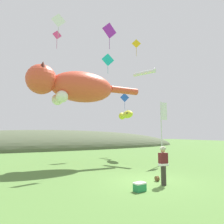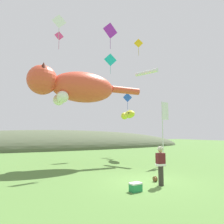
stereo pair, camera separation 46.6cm
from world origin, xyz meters
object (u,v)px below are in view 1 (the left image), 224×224
at_px(kite_spool, 157,179).
at_px(kite_tube_streamer, 145,73).
at_px(festival_attendant, 163,164).
at_px(kite_diamond_blue, 125,98).
at_px(festival_banner_pole, 163,123).
at_px(kite_giant_cat, 74,86).
at_px(kite_diamond_white, 59,21).
at_px(kite_fish_windsock, 126,115).
at_px(kite_diamond_pink, 57,35).
at_px(kite_diamond_teal, 108,60).
at_px(picnic_cooler, 140,187).
at_px(kite_diamond_gold, 136,44).
at_px(kite_diamond_violet, 109,31).

relative_size(kite_spool, kite_tube_streamer, 0.11).
bearing_deg(kite_spool, kite_tube_streamer, 56.18).
distance_m(festival_attendant, kite_diamond_blue, 15.19).
relative_size(festival_banner_pole, kite_giant_cat, 0.53).
distance_m(kite_tube_streamer, kite_diamond_white, 9.41).
height_order(kite_fish_windsock, kite_diamond_pink, kite_diamond_pink).
xyz_separation_m(kite_diamond_teal, kite_diamond_white, (-6.96, -5.84, -0.20)).
height_order(festival_banner_pole, kite_giant_cat, kite_giant_cat).
bearing_deg(kite_tube_streamer, festival_banner_pole, -106.07).
bearing_deg(festival_banner_pole, kite_tube_streamer, 73.93).
bearing_deg(picnic_cooler, kite_diamond_blue, 61.05).
relative_size(picnic_cooler, kite_tube_streamer, 0.22).
bearing_deg(kite_diamond_teal, kite_giant_cat, -136.38).
distance_m(kite_diamond_teal, kite_diamond_white, 9.09).
bearing_deg(picnic_cooler, kite_diamond_gold, 55.48).
bearing_deg(kite_diamond_white, kite_giant_cat, 22.70).
height_order(festival_attendant, kite_giant_cat, kite_giant_cat).
distance_m(kite_diamond_gold, kite_diamond_white, 9.37).
height_order(kite_diamond_gold, kite_diamond_blue, kite_diamond_gold).
bearing_deg(picnic_cooler, festival_banner_pole, 40.88).
xyz_separation_m(kite_diamond_blue, kite_diamond_pink, (-8.60, -1.97, 4.94)).
height_order(kite_spool, kite_diamond_pink, kite_diamond_pink).
bearing_deg(festival_attendant, kite_giant_cat, 106.57).
height_order(kite_fish_windsock, kite_diamond_white, kite_diamond_white).
bearing_deg(kite_diamond_white, festival_attendant, -61.50).
bearing_deg(kite_tube_streamer, picnic_cooler, -128.54).
xyz_separation_m(festival_attendant, kite_tube_streamer, (5.34, 8.39, 7.53)).
relative_size(kite_fish_windsock, kite_diamond_blue, 1.45).
distance_m(festival_attendant, kite_diamond_teal, 16.36).
height_order(kite_tube_streamer, kite_diamond_white, kite_diamond_white).
xyz_separation_m(festival_banner_pole, kite_diamond_violet, (-3.74, 1.98, 7.74)).
bearing_deg(picnic_cooler, kite_diamond_teal, 69.24).
distance_m(picnic_cooler, kite_fish_windsock, 11.96).
distance_m(festival_banner_pole, kite_diamond_gold, 9.99).
xyz_separation_m(kite_fish_windsock, kite_diamond_blue, (1.84, 3.35, 2.42)).
relative_size(festival_attendant, festival_banner_pole, 0.36).
relative_size(festival_banner_pole, kite_diamond_blue, 2.44).
relative_size(festival_attendant, picnic_cooler, 3.37).
bearing_deg(kite_fish_windsock, kite_diamond_white, -159.78).
bearing_deg(kite_diamond_teal, kite_diamond_blue, 6.67).
bearing_deg(kite_diamond_pink, kite_diamond_violet, -49.99).
bearing_deg(kite_tube_streamer, kite_diamond_teal, 115.99).
relative_size(kite_fish_windsock, kite_diamond_gold, 1.55).
bearing_deg(kite_tube_streamer, kite_diamond_pink, 163.10).
bearing_deg(picnic_cooler, kite_diamond_violet, 73.09).
distance_m(kite_spool, festival_banner_pole, 6.55).
bearing_deg(kite_diamond_white, kite_diamond_teal, 40.03).
bearing_deg(kite_spool, kite_diamond_gold, 60.54).
bearing_deg(kite_diamond_violet, kite_diamond_gold, 30.90).
height_order(kite_spool, kite_diamond_violet, kite_diamond_violet).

